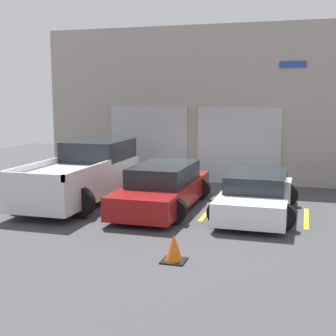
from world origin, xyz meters
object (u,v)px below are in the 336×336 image
(traffic_cone, at_px, (174,249))
(pickup_truck, at_px, (84,174))
(sedan_side, at_px, (163,188))
(sedan_white, at_px, (256,195))

(traffic_cone, bearing_deg, pickup_truck, 133.00)
(sedan_side, bearing_deg, sedan_white, -0.13)
(pickup_truck, bearing_deg, sedan_white, -2.91)
(pickup_truck, relative_size, sedan_side, 1.10)
(sedan_side, height_order, traffic_cone, sedan_side)
(sedan_white, height_order, sedan_side, sedan_side)
(sedan_side, bearing_deg, pickup_truck, 174.33)
(pickup_truck, xyz_separation_m, sedan_side, (2.64, -0.26, -0.24))
(sedan_white, bearing_deg, traffic_cone, -105.59)
(traffic_cone, bearing_deg, sedan_white, 74.41)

